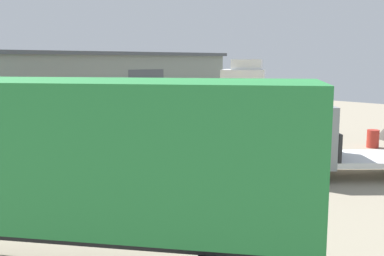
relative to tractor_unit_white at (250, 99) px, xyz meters
The scene contains 9 objects.
ground_plane 8.24m from the tractor_unit_white, 146.05° to the right, with size 60.00×60.00×0.00m, color gray.
warehouse_building 14.90m from the tractor_unit_white, 116.39° to the left, with size 29.38×8.12×4.85m.
tractor_unit_white is the anchor object (origin of this frame).
container_trailer_green 18.68m from the tractor_unit_white, 150.62° to the right, with size 7.55×8.86×3.90m.
flatbed_truck_red 7.69m from the tractor_unit_white, behind, with size 5.97×8.57×2.68m.
flatbed_truck_green 13.05m from the tractor_unit_white, behind, with size 7.93×2.98×2.72m.
flatbed_truck_grey 9.93m from the tractor_unit_white, 123.68° to the right, with size 6.75×6.46×2.67m.
oil_drum 7.18m from the tractor_unit_white, 81.02° to the right, with size 0.58×0.58×0.88m.
traffic_cone 10.57m from the tractor_unit_white, 142.85° to the right, with size 0.40×0.40×0.55m.
Camera 1 is at (-13.59, -12.28, 4.26)m, focal length 42.00 mm.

